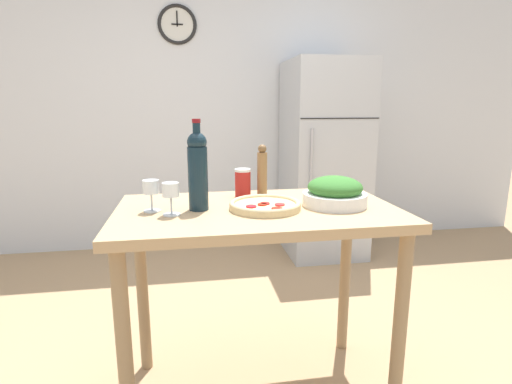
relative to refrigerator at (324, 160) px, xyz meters
name	(u,v)px	position (x,y,z in m)	size (l,w,h in m)	color
wall_back	(217,109)	(-0.91, 0.41, 0.45)	(6.40, 0.09, 2.60)	silver
refrigerator	(324,160)	(0.00, 0.00, 0.00)	(0.66, 0.75, 1.71)	#B7BCC1
prep_counter	(257,237)	(-0.91, -1.78, -0.08)	(1.19, 0.69, 0.91)	tan
wine_bottle	(198,169)	(-1.16, -1.77, 0.22)	(0.08, 0.08, 0.37)	#142833
wine_glass_near	(171,192)	(-1.27, -1.84, 0.14)	(0.07, 0.07, 0.13)	silver
wine_glass_far	(151,189)	(-1.35, -1.77, 0.14)	(0.07, 0.07, 0.13)	silver
pepper_mill	(262,172)	(-0.85, -1.58, 0.17)	(0.05, 0.05, 0.25)	olive
salad_bowl	(335,193)	(-0.58, -1.80, 0.11)	(0.28, 0.28, 0.13)	white
homemade_pizza	(265,205)	(-0.88, -1.81, 0.07)	(0.30, 0.30, 0.03)	#DBC189
salt_canister	(243,183)	(-0.95, -1.58, 0.12)	(0.07, 0.07, 0.14)	#B2231E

